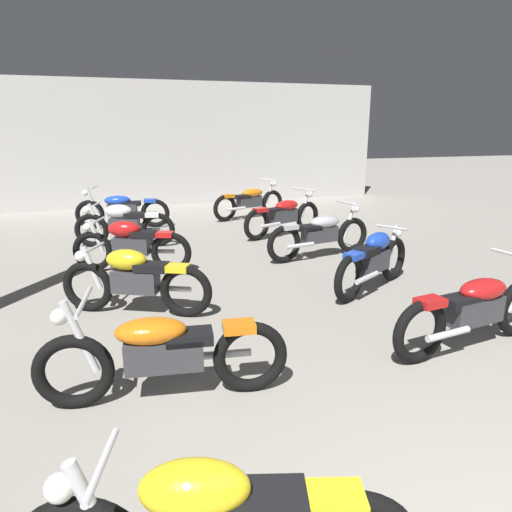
{
  "coord_description": "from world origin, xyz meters",
  "views": [
    {
      "loc": [
        -1.97,
        -0.88,
        2.32
      ],
      "look_at": [
        0.0,
        5.15,
        0.55
      ],
      "focal_mm": 32.79,
      "sensor_mm": 36.0,
      "label": 1
    }
  ],
  "objects_px": {
    "motorcycle_right_row_1": "(475,308)",
    "motorcycle_right_row_2": "(374,260)",
    "motorcycle_left_row_3": "(131,244)",
    "motorcycle_left_row_4": "(124,224)",
    "motorcycle_left_row_1": "(162,352)",
    "motorcycle_right_row_5": "(250,201)",
    "motorcycle_right_row_3": "(320,233)",
    "motorcycle_right_row_4": "(284,215)",
    "motorcycle_left_row_5": "(122,209)",
    "motorcycle_left_row_2": "(135,279)"
  },
  "relations": [
    {
      "from": "motorcycle_right_row_2",
      "to": "motorcycle_left_row_2",
      "type": "bearing_deg",
      "value": 177.65
    },
    {
      "from": "motorcycle_left_row_4",
      "to": "motorcycle_right_row_2",
      "type": "height_order",
      "value": "same"
    },
    {
      "from": "motorcycle_right_row_3",
      "to": "motorcycle_right_row_4",
      "type": "xyz_separation_m",
      "value": [
        0.03,
        1.89,
        0.0
      ]
    },
    {
      "from": "motorcycle_left_row_2",
      "to": "motorcycle_right_row_1",
      "type": "relative_size",
      "value": 0.84
    },
    {
      "from": "motorcycle_left_row_2",
      "to": "motorcycle_left_row_1",
      "type": "bearing_deg",
      "value": -87.62
    },
    {
      "from": "motorcycle_right_row_5",
      "to": "motorcycle_right_row_4",
      "type": "bearing_deg",
      "value": -87.09
    },
    {
      "from": "motorcycle_left_row_2",
      "to": "motorcycle_right_row_1",
      "type": "height_order",
      "value": "motorcycle_right_row_1"
    },
    {
      "from": "motorcycle_right_row_4",
      "to": "motorcycle_right_row_1",
      "type": "bearing_deg",
      "value": -90.43
    },
    {
      "from": "motorcycle_left_row_2",
      "to": "motorcycle_left_row_3",
      "type": "distance_m",
      "value": 1.88
    },
    {
      "from": "motorcycle_left_row_5",
      "to": "motorcycle_right_row_1",
      "type": "height_order",
      "value": "same"
    },
    {
      "from": "motorcycle_right_row_3",
      "to": "motorcycle_right_row_2",
      "type": "bearing_deg",
      "value": -91.0
    },
    {
      "from": "motorcycle_left_row_3",
      "to": "motorcycle_right_row_3",
      "type": "height_order",
      "value": "motorcycle_right_row_3"
    },
    {
      "from": "motorcycle_left_row_1",
      "to": "motorcycle_right_row_5",
      "type": "height_order",
      "value": "same"
    },
    {
      "from": "motorcycle_left_row_5",
      "to": "motorcycle_right_row_2",
      "type": "bearing_deg",
      "value": -59.96
    },
    {
      "from": "motorcycle_left_row_3",
      "to": "motorcycle_right_row_5",
      "type": "distance_m",
      "value": 5.03
    },
    {
      "from": "motorcycle_right_row_5",
      "to": "motorcycle_right_row_1",
      "type": "bearing_deg",
      "value": -89.52
    },
    {
      "from": "motorcycle_left_row_3",
      "to": "motorcycle_right_row_5",
      "type": "xyz_separation_m",
      "value": [
        3.23,
        3.85,
        -0.01
      ]
    },
    {
      "from": "motorcycle_right_row_3",
      "to": "motorcycle_right_row_1",
      "type": "bearing_deg",
      "value": -90.21
    },
    {
      "from": "motorcycle_left_row_1",
      "to": "motorcycle_left_row_3",
      "type": "xyz_separation_m",
      "value": [
        -0.02,
        3.94,
        0.01
      ]
    },
    {
      "from": "motorcycle_left_row_5",
      "to": "motorcycle_right_row_5",
      "type": "relative_size",
      "value": 1.02
    },
    {
      "from": "motorcycle_left_row_1",
      "to": "motorcycle_left_row_5",
      "type": "relative_size",
      "value": 1.01
    },
    {
      "from": "motorcycle_left_row_5",
      "to": "motorcycle_right_row_4",
      "type": "height_order",
      "value": "same"
    },
    {
      "from": "motorcycle_left_row_1",
      "to": "motorcycle_right_row_1",
      "type": "xyz_separation_m",
      "value": [
        3.28,
        -0.03,
        0.0
      ]
    },
    {
      "from": "motorcycle_right_row_2",
      "to": "motorcycle_right_row_4",
      "type": "height_order",
      "value": "motorcycle_right_row_4"
    },
    {
      "from": "motorcycle_left_row_2",
      "to": "motorcycle_right_row_1",
      "type": "distance_m",
      "value": 3.96
    },
    {
      "from": "motorcycle_left_row_5",
      "to": "motorcycle_right_row_5",
      "type": "distance_m",
      "value": 3.22
    },
    {
      "from": "motorcycle_right_row_3",
      "to": "motorcycle_left_row_1",
      "type": "bearing_deg",
      "value": -131.19
    },
    {
      "from": "motorcycle_left_row_1",
      "to": "motorcycle_right_row_1",
      "type": "height_order",
      "value": "same"
    },
    {
      "from": "motorcycle_left_row_3",
      "to": "motorcycle_left_row_4",
      "type": "bearing_deg",
      "value": 90.66
    },
    {
      "from": "motorcycle_right_row_1",
      "to": "motorcycle_right_row_2",
      "type": "relative_size",
      "value": 1.23
    },
    {
      "from": "motorcycle_right_row_3",
      "to": "motorcycle_right_row_5",
      "type": "xyz_separation_m",
      "value": [
        -0.08,
        4.03,
        0.0
      ]
    },
    {
      "from": "motorcycle_right_row_1",
      "to": "motorcycle_right_row_4",
      "type": "relative_size",
      "value": 1.05
    },
    {
      "from": "motorcycle_right_row_1",
      "to": "motorcycle_right_row_5",
      "type": "height_order",
      "value": "same"
    },
    {
      "from": "motorcycle_left_row_3",
      "to": "motorcycle_left_row_5",
      "type": "xyz_separation_m",
      "value": [
        0.02,
        3.62,
        -0.01
      ]
    },
    {
      "from": "motorcycle_left_row_2",
      "to": "motorcycle_right_row_2",
      "type": "relative_size",
      "value": 1.03
    },
    {
      "from": "motorcycle_left_row_2",
      "to": "motorcycle_right_row_5",
      "type": "distance_m",
      "value": 6.61
    },
    {
      "from": "motorcycle_left_row_4",
      "to": "motorcycle_left_row_5",
      "type": "xyz_separation_m",
      "value": [
        0.04,
        1.86,
        -0.01
      ]
    },
    {
      "from": "motorcycle_left_row_1",
      "to": "motorcycle_right_row_4",
      "type": "bearing_deg",
      "value": 59.57
    },
    {
      "from": "motorcycle_left_row_4",
      "to": "motorcycle_right_row_4",
      "type": "distance_m",
      "value": 3.36
    },
    {
      "from": "motorcycle_left_row_1",
      "to": "motorcycle_right_row_4",
      "type": "height_order",
      "value": "same"
    },
    {
      "from": "motorcycle_right_row_1",
      "to": "motorcycle_right_row_5",
      "type": "bearing_deg",
      "value": 90.48
    },
    {
      "from": "motorcycle_left_row_1",
      "to": "motorcycle_right_row_2",
      "type": "relative_size",
      "value": 1.23
    },
    {
      "from": "motorcycle_left_row_4",
      "to": "motorcycle_left_row_1",
      "type": "bearing_deg",
      "value": -89.6
    },
    {
      "from": "motorcycle_right_row_5",
      "to": "motorcycle_left_row_3",
      "type": "bearing_deg",
      "value": -130.01
    },
    {
      "from": "motorcycle_left_row_4",
      "to": "motorcycle_right_row_1",
      "type": "bearing_deg",
      "value": -59.91
    },
    {
      "from": "motorcycle_left_row_1",
      "to": "motorcycle_right_row_1",
      "type": "distance_m",
      "value": 3.28
    },
    {
      "from": "motorcycle_left_row_1",
      "to": "motorcycle_right_row_3",
      "type": "relative_size",
      "value": 1.0
    },
    {
      "from": "motorcycle_left_row_1",
      "to": "motorcycle_right_row_2",
      "type": "xyz_separation_m",
      "value": [
        3.26,
        1.93,
        0.01
      ]
    },
    {
      "from": "motorcycle_left_row_5",
      "to": "motorcycle_right_row_4",
      "type": "bearing_deg",
      "value": -29.88
    },
    {
      "from": "motorcycle_left_row_4",
      "to": "motorcycle_left_row_2",
      "type": "bearing_deg",
      "value": -90.74
    }
  ]
}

